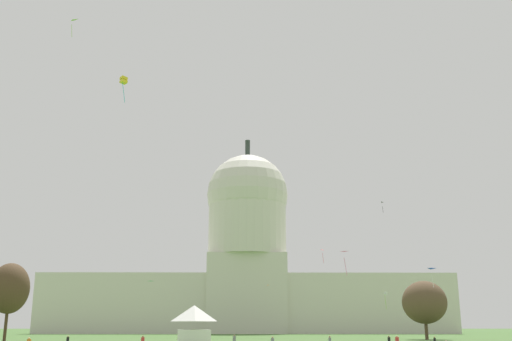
{
  "coord_description": "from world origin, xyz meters",
  "views": [
    {
      "loc": [
        -4.04,
        -29.17,
        3.15
      ],
      "look_at": [
        -2.63,
        86.53,
        33.27
      ],
      "focal_mm": 41.48,
      "sensor_mm": 36.0,
      "label": 1
    }
  ],
  "objects_px": {
    "event_tent": "(194,326)",
    "kite_black_high": "(384,204)",
    "kite_lime_high": "(72,22)",
    "kite_orange_low": "(267,286)",
    "kite_green_low": "(150,283)",
    "kite_yellow_high": "(124,80)",
    "capitol_building": "(247,267)",
    "kite_red_mid": "(324,252)",
    "tree_east_mid": "(424,302)",
    "kite_white_low": "(386,294)",
    "kite_pink_low": "(346,255)",
    "tree_west_mid": "(9,288)",
    "kite_blue_low": "(431,272)"
  },
  "relations": [
    {
      "from": "event_tent",
      "to": "kite_yellow_high",
      "type": "height_order",
      "value": "kite_yellow_high"
    },
    {
      "from": "kite_orange_low",
      "to": "kite_black_high",
      "type": "bearing_deg",
      "value": 54.24
    },
    {
      "from": "tree_west_mid",
      "to": "tree_east_mid",
      "type": "bearing_deg",
      "value": 13.25
    },
    {
      "from": "capitol_building",
      "to": "event_tent",
      "type": "bearing_deg",
      "value": -92.97
    },
    {
      "from": "event_tent",
      "to": "capitol_building",
      "type": "bearing_deg",
      "value": 80.16
    },
    {
      "from": "capitol_building",
      "to": "kite_orange_low",
      "type": "xyz_separation_m",
      "value": [
        6.22,
        -25.43,
        -8.3
      ]
    },
    {
      "from": "kite_red_mid",
      "to": "kite_blue_low",
      "type": "xyz_separation_m",
      "value": [
        11.75,
        -71.64,
        -12.25
      ]
    },
    {
      "from": "tree_east_mid",
      "to": "kite_orange_low",
      "type": "relative_size",
      "value": 10.01
    },
    {
      "from": "kite_orange_low",
      "to": "kite_white_low",
      "type": "relative_size",
      "value": 0.28
    },
    {
      "from": "capitol_building",
      "to": "kite_lime_high",
      "type": "height_order",
      "value": "capitol_building"
    },
    {
      "from": "tree_east_mid",
      "to": "kite_pink_low",
      "type": "xyz_separation_m",
      "value": [
        -22.65,
        -38.46,
        5.57
      ]
    },
    {
      "from": "tree_west_mid",
      "to": "kite_black_high",
      "type": "relative_size",
      "value": 4.53
    },
    {
      "from": "tree_east_mid",
      "to": "kite_lime_high",
      "type": "distance_m",
      "value": 91.36
    },
    {
      "from": "kite_red_mid",
      "to": "kite_green_low",
      "type": "xyz_separation_m",
      "value": [
        -54.45,
        -1.35,
        -9.63
      ]
    },
    {
      "from": "kite_lime_high",
      "to": "kite_orange_low",
      "type": "bearing_deg",
      "value": 91.13
    },
    {
      "from": "capitol_building",
      "to": "kite_blue_low",
      "type": "relative_size",
      "value": 42.7
    },
    {
      "from": "kite_yellow_high",
      "to": "kite_pink_low",
      "type": "distance_m",
      "value": 41.52
    },
    {
      "from": "capitol_building",
      "to": "kite_pink_low",
      "type": "relative_size",
      "value": 42.05
    },
    {
      "from": "kite_black_high",
      "to": "kite_orange_low",
      "type": "height_order",
      "value": "kite_black_high"
    },
    {
      "from": "event_tent",
      "to": "kite_blue_low",
      "type": "xyz_separation_m",
      "value": [
        42.93,
        35.01,
        10.17
      ]
    },
    {
      "from": "kite_lime_high",
      "to": "kite_black_high",
      "type": "bearing_deg",
      "value": 73.52
    },
    {
      "from": "event_tent",
      "to": "kite_black_high",
      "type": "distance_m",
      "value": 121.1
    },
    {
      "from": "tree_west_mid",
      "to": "kite_pink_low",
      "type": "height_order",
      "value": "tree_west_mid"
    },
    {
      "from": "tree_east_mid",
      "to": "kite_white_low",
      "type": "distance_m",
      "value": 20.86
    },
    {
      "from": "kite_orange_low",
      "to": "kite_white_low",
      "type": "xyz_separation_m",
      "value": [
        28.15,
        -37.44,
        -4.07
      ]
    },
    {
      "from": "tree_east_mid",
      "to": "capitol_building",
      "type": "bearing_deg",
      "value": 114.48
    },
    {
      "from": "kite_red_mid",
      "to": "kite_pink_low",
      "type": "bearing_deg",
      "value": -141.27
    },
    {
      "from": "kite_lime_high",
      "to": "kite_yellow_high",
      "type": "bearing_deg",
      "value": -30.84
    },
    {
      "from": "tree_east_mid",
      "to": "kite_green_low",
      "type": "xyz_separation_m",
      "value": [
        -67.9,
        58.91,
        8.03
      ]
    },
    {
      "from": "kite_red_mid",
      "to": "kite_black_high",
      "type": "height_order",
      "value": "kite_black_high"
    },
    {
      "from": "kite_black_high",
      "to": "kite_pink_low",
      "type": "distance_m",
      "value": 103.36
    },
    {
      "from": "capitol_building",
      "to": "kite_black_high",
      "type": "relative_size",
      "value": 46.12
    },
    {
      "from": "capitol_building",
      "to": "kite_yellow_high",
      "type": "height_order",
      "value": "capitol_building"
    },
    {
      "from": "kite_yellow_high",
      "to": "kite_white_low",
      "type": "relative_size",
      "value": 0.89
    },
    {
      "from": "tree_east_mid",
      "to": "kite_lime_high",
      "type": "xyz_separation_m",
      "value": [
        -71.11,
        -25.8,
        51.23
      ]
    },
    {
      "from": "tree_west_mid",
      "to": "kite_yellow_high",
      "type": "height_order",
      "value": "kite_yellow_high"
    },
    {
      "from": "kite_red_mid",
      "to": "kite_green_low",
      "type": "bearing_deg",
      "value": 135.47
    },
    {
      "from": "kite_red_mid",
      "to": "event_tent",
      "type": "bearing_deg",
      "value": -152.25
    },
    {
      "from": "kite_green_low",
      "to": "kite_black_high",
      "type": "bearing_deg",
      "value": 162.75
    },
    {
      "from": "capitol_building",
      "to": "tree_east_mid",
      "type": "distance_m",
      "value": 92.7
    },
    {
      "from": "kite_yellow_high",
      "to": "kite_black_high",
      "type": "bearing_deg",
      "value": -67.87
    },
    {
      "from": "kite_black_high",
      "to": "kite_green_low",
      "type": "distance_m",
      "value": 77.76
    },
    {
      "from": "kite_white_low",
      "to": "tree_east_mid",
      "type": "bearing_deg",
      "value": 166.39
    },
    {
      "from": "kite_orange_low",
      "to": "kite_yellow_high",
      "type": "bearing_deg",
      "value": -46.78
    },
    {
      "from": "kite_yellow_high",
      "to": "capitol_building",
      "type": "bearing_deg",
      "value": -45.76
    },
    {
      "from": "kite_green_low",
      "to": "kite_white_low",
      "type": "distance_m",
      "value": 75.22
    },
    {
      "from": "kite_green_low",
      "to": "kite_yellow_high",
      "type": "height_order",
      "value": "kite_yellow_high"
    },
    {
      "from": "tree_east_mid",
      "to": "kite_orange_low",
      "type": "height_order",
      "value": "kite_orange_low"
    },
    {
      "from": "kite_blue_low",
      "to": "kite_pink_low",
      "type": "xyz_separation_m",
      "value": [
        -20.95,
        -27.08,
        0.16
      ]
    },
    {
      "from": "kite_black_high",
      "to": "kite_yellow_high",
      "type": "height_order",
      "value": "kite_black_high"
    }
  ]
}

